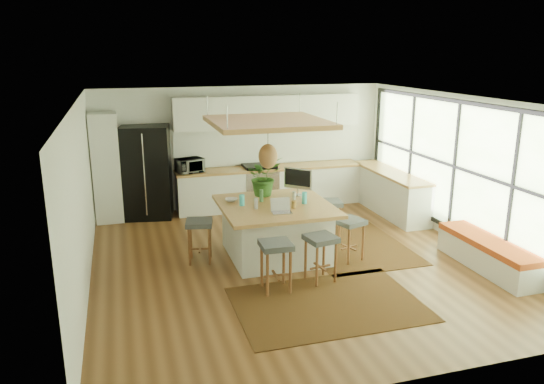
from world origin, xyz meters
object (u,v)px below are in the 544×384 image
object	(u,v)px
stool_right_front	(349,240)
laptop	(282,206)
island_plant	(264,180)
stool_right_back	(329,220)
fridge	(147,175)
stool_near_right	(320,259)
island	(275,230)
monitor	(298,181)
stool_near_left	(276,268)
stool_left_side	(200,241)
microwave	(190,164)

from	to	relation	value
stool_right_front	laptop	world-z (taller)	laptop
stool_right_front	island_plant	distance (m)	1.85
stool_right_front	laptop	xyz separation A→B (m)	(-1.18, 0.05, 0.70)
stool_right_back	island_plant	xyz separation A→B (m)	(-1.26, 0.07, 0.85)
fridge	stool_near_right	distance (m)	4.71
fridge	island	xyz separation A→B (m)	(1.95, -2.88, -0.46)
island	stool_right_back	world-z (taller)	island
stool_near_right	monitor	xyz separation A→B (m)	(0.18, 1.60, 0.83)
fridge	stool_right_back	size ratio (longest dim) A/B	2.65
stool_near_right	monitor	size ratio (longest dim) A/B	1.35
stool_near_left	stool_right_back	size ratio (longest dim) A/B	1.03
island	stool_right_front	bearing A→B (deg)	-25.01
stool_right_back	island_plant	world-z (taller)	island_plant
fridge	stool_left_side	distance (m)	2.90
stool_near_left	stool_right_front	world-z (taller)	stool_near_left
stool_near_left	stool_near_right	world-z (taller)	stool_near_left
microwave	stool_right_back	bearing A→B (deg)	-63.63
stool_right_back	laptop	world-z (taller)	laptop
monitor	laptop	bearing A→B (deg)	-78.39
stool_right_back	monitor	distance (m)	1.08
microwave	stool_left_side	bearing A→B (deg)	-113.57
stool_left_side	laptop	xyz separation A→B (m)	(1.25, -0.60, 0.70)
island	microwave	xyz separation A→B (m)	(-1.06, 2.84, 0.65)
stool_right_front	fridge	bearing A→B (deg)	132.17
stool_right_front	monitor	world-z (taller)	monitor
island	island_plant	xyz separation A→B (m)	(-0.03, 0.62, 0.74)
stool_near_left	laptop	world-z (taller)	laptop
laptop	microwave	world-z (taller)	microwave
stool_near_left	island_plant	distance (m)	2.13
stool_right_back	monitor	world-z (taller)	monitor
microwave	island	bearing A→B (deg)	-88.21
stool_right_back	stool_left_side	bearing A→B (deg)	-170.15
stool_right_front	stool_right_back	world-z (taller)	stool_right_back
stool_near_left	microwave	world-z (taller)	microwave
fridge	stool_near_left	world-z (taller)	fridge
island	monitor	distance (m)	1.00
microwave	laptop	bearing A→B (deg)	-91.63
island	laptop	size ratio (longest dim) A/B	5.46
fridge	island_plant	xyz separation A→B (m)	(1.92, -2.26, 0.28)
stool_near_left	stool_right_front	size ratio (longest dim) A/B	1.05
stool_left_side	microwave	bearing A→B (deg)	85.07
monitor	stool_right_back	bearing A→B (deg)	55.89
fridge	monitor	bearing A→B (deg)	-34.45
fridge	stool_near_right	bearing A→B (deg)	-50.17
microwave	island_plant	xyz separation A→B (m)	(1.02, -2.21, 0.09)
stool_left_side	island_plant	bearing A→B (deg)	21.79
microwave	island_plant	bearing A→B (deg)	-83.86
island	stool_right_back	bearing A→B (deg)	24.48
stool_near_right	stool_right_back	size ratio (longest dim) A/B	1.00
monitor	microwave	size ratio (longest dim) A/B	1.00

